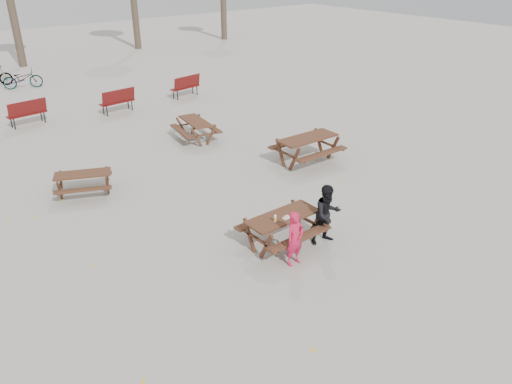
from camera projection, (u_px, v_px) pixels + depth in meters
ground at (282, 244)px, 11.93m from camera, size 80.00×80.00×0.00m
main_picnic_table at (283, 223)px, 11.67m from camera, size 1.80×1.45×0.78m
food_tray at (286, 218)px, 11.46m from camera, size 0.18×0.11×0.03m
bread_roll at (286, 216)px, 11.44m from camera, size 0.14×0.06×0.05m
soda_bottle at (275, 219)px, 11.31m from camera, size 0.07×0.07×0.17m
child at (295, 239)px, 10.91m from camera, size 0.49×0.33×1.29m
adult at (327, 214)px, 11.71m from camera, size 0.82×0.69×1.48m
picnic_table_east at (307, 150)px, 16.27m from camera, size 2.07×1.69×0.87m
picnic_table_north at (84, 184)px, 14.17m from camera, size 1.91×1.76×0.66m
picnic_table_far at (196, 130)px, 18.22m from camera, size 1.63×1.90×0.73m
park_bench_row at (66, 108)px, 20.18m from camera, size 13.58×1.29×1.03m
fallen_leaves at (237, 201)px, 13.96m from camera, size 11.00×11.00×0.01m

